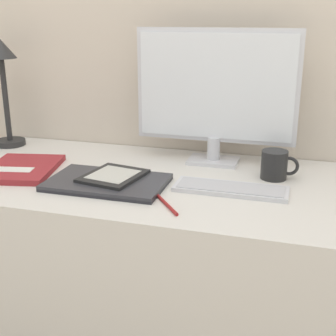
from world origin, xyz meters
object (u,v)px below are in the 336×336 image
ereader (113,176)px  notebook (22,169)px  laptop (107,182)px  pen (166,204)px  keyboard (231,189)px  monitor (216,92)px  coffee_mug (275,165)px  desk_lamp (3,72)px

ereader → notebook: size_ratio=0.68×
laptop → pen: laptop is taller
keyboard → ereader: (-0.34, -0.03, 0.01)m
monitor → coffee_mug: bearing=-27.4°
notebook → coffee_mug: 0.78m
monitor → keyboard: size_ratio=1.65×
laptop → monitor: bearing=50.2°
laptop → coffee_mug: (0.46, 0.19, 0.03)m
keyboard → laptop: bearing=-171.2°
desk_lamp → coffee_mug: bearing=-5.9°
keyboard → desk_lamp: desk_lamp is taller
monitor → keyboard: 0.35m
ereader → desk_lamp: size_ratio=0.51×
desk_lamp → notebook: bearing=-49.9°
notebook → pen: 0.53m
keyboard → coffee_mug: 0.18m
laptop → desk_lamp: (-0.52, 0.30, 0.26)m
desk_lamp → pen: (0.73, -0.39, -0.27)m
monitor → keyboard: monitor is taller
notebook → monitor: bearing=25.1°
desk_lamp → laptop: bearing=-29.6°
keyboard → laptop: laptop is taller
laptop → coffee_mug: 0.50m
coffee_mug → laptop: bearing=-157.0°
keyboard → coffee_mug: (0.11, 0.14, 0.04)m
keyboard → pen: keyboard is taller
notebook → coffee_mug: bearing=11.4°
keyboard → pen: (-0.14, -0.15, -0.00)m
keyboard → ereader: size_ratio=1.57×
ereader → pen: size_ratio=1.63×
monitor → notebook: (-0.56, -0.26, -0.23)m
ereader → desk_lamp: (-0.53, 0.27, 0.25)m
ereader → coffee_mug: bearing=20.9°
monitor → pen: bearing=-96.8°
laptop → pen: 0.23m
ereader → notebook: ereader is taller
notebook → pen: bearing=-14.7°
coffee_mug → keyboard: bearing=-127.7°
ereader → pen: bearing=-31.0°
monitor → coffee_mug: 0.30m
notebook → pen: (0.51, -0.13, -0.00)m
laptop → ereader: (0.01, 0.02, 0.01)m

